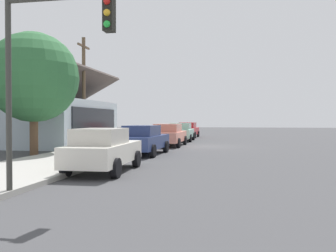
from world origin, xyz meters
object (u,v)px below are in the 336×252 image
shade_tree (34,78)px  utility_pole_wooden (84,90)px  car_ivory (104,150)px  car_coral (169,135)px  car_navy (144,140)px  car_seafoam (181,132)px  fire_hydrant_red (155,137)px  traffic_light_main (48,54)px  car_cherry (188,130)px

shade_tree → utility_pole_wooden: utility_pole_wooden is taller
car_ivory → car_coral: 12.64m
car_navy → shade_tree: 6.73m
car_navy → car_coral: (6.24, -0.25, 0.00)m
utility_pole_wooden → car_navy: bearing=-129.0°
shade_tree → utility_pole_wooden: bearing=-4.0°
car_seafoam → fire_hydrant_red: car_seafoam is taller
car_navy → fire_hydrant_red: car_navy is taller
car_navy → utility_pole_wooden: utility_pole_wooden is taller
car_coral → traffic_light_main: (-16.97, -0.09, 2.67)m
car_navy → car_coral: same height
car_ivory → car_cherry: same height
shade_tree → fire_hydrant_red: size_ratio=9.19×
car_ivory → car_coral: bearing=-1.7°
car_coral → shade_tree: shade_tree is taller
car_seafoam → traffic_light_main: 23.21m
car_cherry → shade_tree: size_ratio=0.73×
car_cherry → shade_tree: shade_tree is taller
shade_tree → fire_hydrant_red: 11.51m
car_coral → traffic_light_main: traffic_light_main is taller
car_coral → car_ivory: bearing=179.9°
car_seafoam → fire_hydrant_red: 3.97m
car_navy → traffic_light_main: size_ratio=0.90×
car_navy → shade_tree: size_ratio=0.72×
car_navy → car_cherry: same height
car_ivory → traffic_light_main: size_ratio=0.84×
shade_tree → fire_hydrant_red: (10.00, -4.39, -3.63)m
car_seafoam → utility_pole_wooden: bearing=144.0°
car_ivory → car_seafoam: bearing=-1.5°
traffic_light_main → car_cherry: bearing=0.4°
car_coral → traffic_light_main: size_ratio=0.94×
utility_pole_wooden → fire_hydrant_red: (4.41, -4.00, -3.43)m
car_seafoam → traffic_light_main: size_ratio=0.94×
car_navy → traffic_light_main: bearing=-175.7°
utility_pole_wooden → fire_hydrant_red: size_ratio=10.56×
car_cherry → car_ivory: bearing=-178.8°
car_coral → shade_tree: (-7.53, 5.96, 3.31)m
car_cherry → fire_hydrant_red: car_cherry is taller
car_ivory → traffic_light_main: bearing=-178.0°
car_coral → fire_hydrant_red: size_ratio=6.89×
car_navy → utility_pole_wooden: bearing=53.5°
car_seafoam → traffic_light_main: (-23.06, -0.08, 2.67)m
car_coral → shade_tree: 10.16m
car_navy → fire_hydrant_red: bearing=11.1°
car_ivory → shade_tree: bearing=47.7°
car_seafoam → traffic_light_main: bearing=178.9°
car_seafoam → car_ivory: bearing=178.3°
car_navy → car_cherry: (18.44, -0.13, 0.00)m
car_seafoam → car_cherry: size_ratio=1.02×
car_ivory → shade_tree: size_ratio=0.67×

